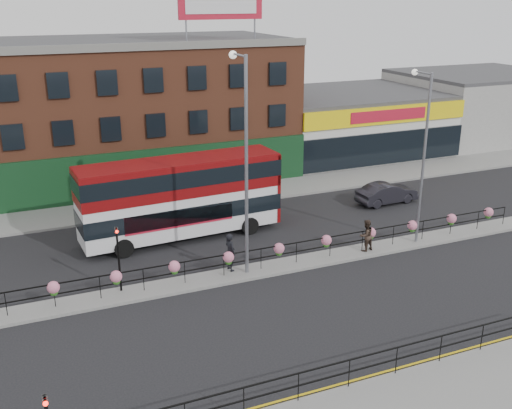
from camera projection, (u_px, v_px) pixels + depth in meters
name	position (u px, v px, depth m)	size (l,w,h in m)	color
ground	(279.00, 268.00, 30.80)	(120.00, 120.00, 0.00)	black
south_pavement	(428.00, 406.00, 20.36)	(60.00, 4.00, 0.15)	gray
north_pavement	(205.00, 198.00, 41.20)	(60.00, 4.00, 0.15)	gray
median	(279.00, 267.00, 30.78)	(60.00, 1.60, 0.15)	gray
yellow_line_inner	(389.00, 371.00, 22.38)	(60.00, 0.10, 0.01)	gold
yellow_line_outer	(391.00, 373.00, 22.22)	(60.00, 0.10, 0.01)	gold
brick_building	(119.00, 110.00, 44.96)	(25.00, 12.21, 10.30)	brown
supermarket	(347.00, 122.00, 53.12)	(15.00, 12.25, 5.30)	silver
warehouse_east	(477.00, 105.00, 58.48)	(14.50, 12.00, 6.30)	gray
median_railing	(279.00, 249.00, 30.46)	(30.04, 0.56, 1.23)	black
south_railing	(349.00, 367.00, 20.98)	(20.04, 0.05, 1.12)	black
double_decker_bus	(181.00, 190.00, 33.79)	(11.63, 3.38, 4.65)	silver
car	(387.00, 193.00, 40.18)	(4.37, 1.75, 1.41)	#24232B
pedestrian_a	(230.00, 252.00, 29.92)	(0.59, 0.79, 1.98)	black
pedestrian_b	(366.00, 235.00, 32.27)	(0.97, 0.81, 1.77)	#362820
lamp_column_west	(244.00, 148.00, 28.16)	(0.38, 1.88, 10.69)	slate
lamp_column_east	(422.00, 144.00, 32.11)	(0.34, 1.65, 9.41)	slate
traffic_light_median	(118.00, 245.00, 27.38)	(0.15, 0.28, 3.65)	black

